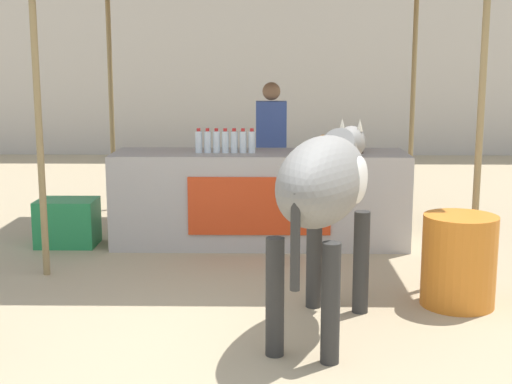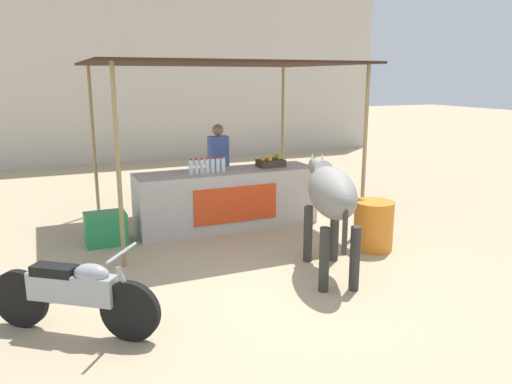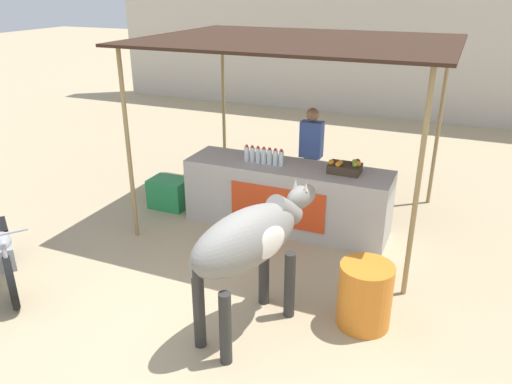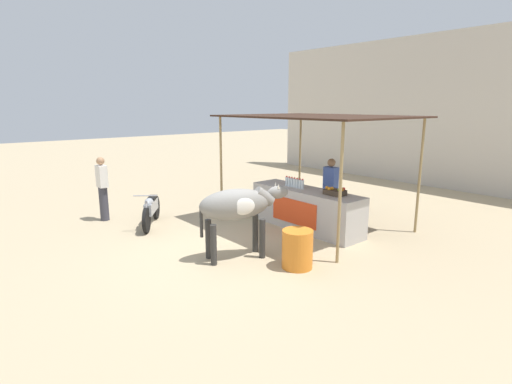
% 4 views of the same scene
% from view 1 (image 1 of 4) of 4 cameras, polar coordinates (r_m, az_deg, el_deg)
% --- Properties ---
extents(ground_plane, '(60.00, 60.00, 0.00)m').
position_cam_1_polar(ground_plane, '(5.37, 0.03, -10.01)').
color(ground_plane, tan).
extents(building_wall_far, '(16.00, 0.50, 5.39)m').
position_cam_1_polar(building_wall_far, '(14.73, 0.65, 13.57)').
color(building_wall_far, beige).
rests_on(building_wall_far, ground).
extents(stall_counter, '(3.00, 0.82, 0.96)m').
position_cam_1_polar(stall_counter, '(7.36, 0.30, -0.52)').
color(stall_counter, '#B2ADA8').
rests_on(stall_counter, ground).
extents(water_bottle_row, '(0.61, 0.07, 0.25)m').
position_cam_1_polar(water_bottle_row, '(7.24, -2.47, 4.05)').
color(water_bottle_row, silver).
rests_on(water_bottle_row, stall_counter).
extents(fruit_crate, '(0.44, 0.32, 0.18)m').
position_cam_1_polar(fruit_crate, '(7.37, 6.78, 3.77)').
color(fruit_crate, '#3F3326').
rests_on(fruit_crate, stall_counter).
extents(vendor_behind_counter, '(0.34, 0.22, 1.65)m').
position_cam_1_polar(vendor_behind_counter, '(8.05, 1.22, 3.08)').
color(vendor_behind_counter, '#383842').
rests_on(vendor_behind_counter, ground).
extents(cooler_box, '(0.60, 0.44, 0.48)m').
position_cam_1_polar(cooler_box, '(7.60, -14.84, -2.37)').
color(cooler_box, '#268C4C').
rests_on(cooler_box, ground).
extents(water_barrel, '(0.57, 0.57, 0.71)m').
position_cam_1_polar(water_barrel, '(5.75, 15.92, -5.30)').
color(water_barrel, orange).
rests_on(water_barrel, ground).
extents(cow, '(0.94, 1.84, 1.44)m').
position_cam_1_polar(cow, '(4.91, 5.64, 0.52)').
color(cow, gray).
rests_on(cow, ground).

